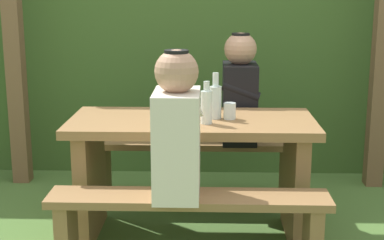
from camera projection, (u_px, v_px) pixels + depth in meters
name	position (u px, v px, depth m)	size (l,w,h in m)	color
ground_plane	(192.00, 235.00, 3.43)	(12.00, 12.00, 0.00)	#496C30
hedge_backdrop	(198.00, 35.00, 4.76)	(6.40, 0.79, 2.12)	#385824
pergola_post_left	(14.00, 48.00, 4.18)	(0.12, 0.12, 2.04)	brown
pergola_post_right	(382.00, 49.00, 4.09)	(0.12, 0.12, 2.04)	brown
picnic_table	(192.00, 157.00, 3.32)	(1.40, 0.64, 0.72)	olive
bench_near	(189.00, 219.00, 2.86)	(1.40, 0.24, 0.45)	olive
bench_far	(194.00, 159.00, 3.86)	(1.40, 0.24, 0.45)	olive
person_white_shirt	(177.00, 130.00, 2.76)	(0.25, 0.35, 0.72)	silver
person_black_coat	(240.00, 92.00, 3.74)	(0.25, 0.35, 0.72)	black
drinking_glass	(230.00, 111.00, 3.25)	(0.07, 0.07, 0.09)	silver
bottle_left	(215.00, 100.00, 3.25)	(0.07, 0.07, 0.26)	silver
bottle_right	(206.00, 106.00, 3.13)	(0.06, 0.06, 0.24)	silver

